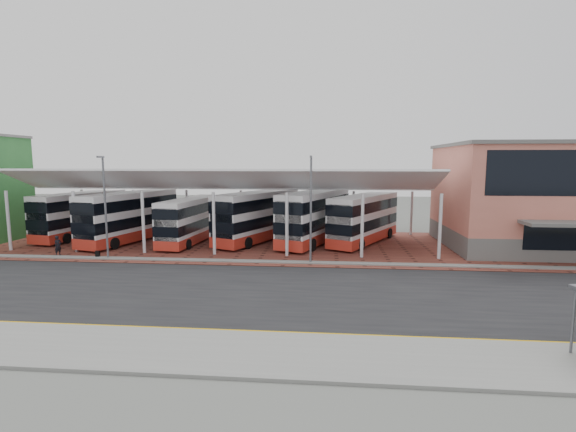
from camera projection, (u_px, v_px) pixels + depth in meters
name	position (u px, v px, depth m)	size (l,w,h in m)	color
ground	(274.00, 287.00, 25.46)	(140.00, 140.00, 0.00)	#50534E
road	(272.00, 292.00, 24.47)	(120.00, 14.00, 0.02)	black
forecourt	(313.00, 245.00, 38.11)	(72.00, 16.00, 0.06)	brown
sidewalk	(246.00, 353.00, 16.56)	(120.00, 4.00, 0.14)	slate
north_kerb	(284.00, 262.00, 31.57)	(120.00, 0.80, 0.14)	slate
yellow_line_near	(254.00, 334.00, 18.54)	(120.00, 0.12, 0.01)	#C29300
yellow_line_far	(255.00, 331.00, 18.84)	(120.00, 0.12, 0.01)	#C29300
canopy	(229.00, 182.00, 39.02)	(37.00, 11.63, 7.07)	silver
terminal	(553.00, 196.00, 36.53)	(18.40, 14.40, 9.25)	#5E5C59
lamp_west	(105.00, 204.00, 32.36)	(0.16, 0.90, 8.07)	slate
lamp_east	(311.00, 206.00, 30.91)	(0.16, 0.90, 8.07)	slate
bus_0	(82.00, 215.00, 42.18)	(4.37, 11.20, 4.50)	white
bus_1	(130.00, 217.00, 39.81)	(5.42, 11.71, 4.71)	white
bus_2	(191.00, 221.00, 39.30)	(3.34, 10.29, 4.16)	white
bus_3	(258.00, 217.00, 40.01)	(7.06, 11.57, 4.73)	white
bus_4	(315.00, 217.00, 39.26)	(6.74, 11.95, 4.85)	white
bus_5	(364.00, 219.00, 39.16)	(7.35, 10.80, 4.49)	white
pedestrian	(58.00, 246.00, 33.74)	(0.60, 0.39, 1.64)	black
suitcase	(98.00, 254.00, 33.22)	(0.31, 0.22, 0.53)	black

